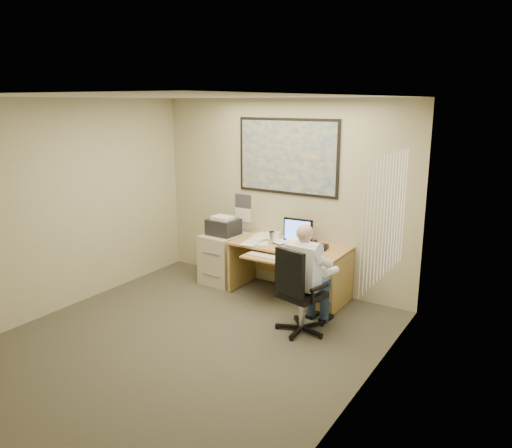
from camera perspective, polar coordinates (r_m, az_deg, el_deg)
The scene contains 8 objects.
room_shell at distance 5.34m, azimuth -8.73°, elevation -0.42°, with size 4.00×4.50×2.70m.
desk at distance 6.80m, azimuth 6.37°, elevation -5.22°, with size 1.60×0.97×1.08m.
world_map at distance 7.02m, azimuth 3.59°, elevation 7.69°, with size 1.56×0.03×1.06m, color #1E4C93.
wall_calendar at distance 7.54m, azimuth -1.50°, elevation 1.83°, with size 0.28×0.01×0.42m, color white.
window_blinds at distance 5.05m, azimuth 14.74°, elevation 0.77°, with size 0.06×1.40×1.30m, color beige, non-canonical shape.
filing_cabinet at distance 7.48m, azimuth -3.69°, elevation -3.40°, with size 0.56×0.66×1.02m.
office_chair at distance 5.92m, azimuth 5.16°, elevation -9.56°, with size 0.76×0.76×1.04m.
person at distance 5.87m, azimuth 5.47°, elevation -6.20°, with size 0.53×0.76×1.30m, color white, non-canonical shape.
Camera 1 is at (3.39, -3.92, 2.66)m, focal length 35.00 mm.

